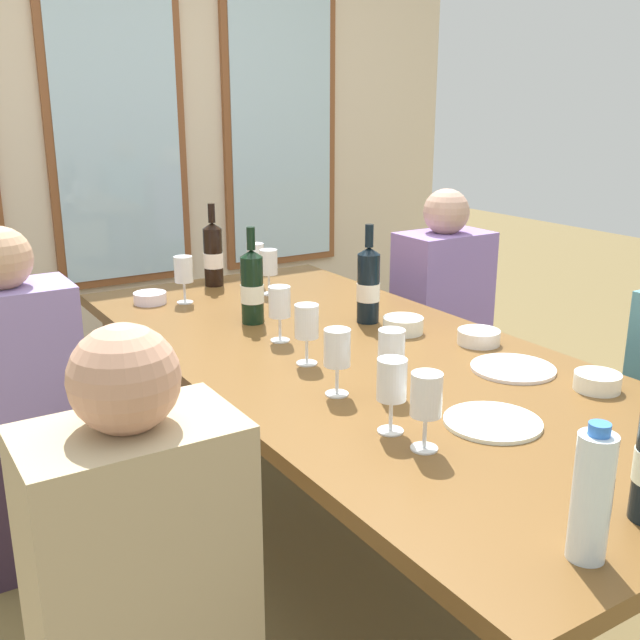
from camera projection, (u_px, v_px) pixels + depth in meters
name	position (u px, v px, depth m)	size (l,w,h in m)	color
ground_plane	(356.00, 570.00, 2.41)	(12.00, 12.00, 0.00)	brown
back_wall_with_windows	(113.00, 100.00, 3.77)	(4.22, 0.10, 2.90)	beige
dining_table	(359.00, 376.00, 2.22)	(1.02, 2.27, 0.74)	brown
white_plate_0	(513.00, 368.00, 2.07)	(0.23, 0.23, 0.01)	white
white_plate_1	(493.00, 422.00, 1.73)	(0.23, 0.23, 0.01)	white
wine_bottle_0	(368.00, 285.00, 2.48)	(0.08, 0.08, 0.33)	black
wine_bottle_1	(213.00, 254.00, 2.97)	(0.08, 0.08, 0.33)	black
wine_bottle_2	(252.00, 286.00, 2.47)	(0.08, 0.08, 0.32)	black
tasting_bowl_0	(403.00, 325.00, 2.39)	(0.13, 0.13, 0.05)	white
tasting_bowl_1	(479.00, 337.00, 2.28)	(0.13, 0.13, 0.04)	white
tasting_bowl_2	(150.00, 298.00, 2.74)	(0.12, 0.12, 0.04)	white
tasting_bowl_3	(597.00, 382.00, 1.92)	(0.12, 0.12, 0.05)	white
water_bottle	(592.00, 496.00, 1.20)	(0.06, 0.06, 0.24)	white
wine_glass_1	(426.00, 397.00, 1.57)	(0.07, 0.07, 0.17)	white
wine_glass_2	(252.00, 280.00, 2.58)	(0.07, 0.07, 0.17)	white
wine_glass_3	(391.00, 352.00, 1.86)	(0.07, 0.07, 0.17)	white
wine_glass_4	(255.00, 257.00, 2.95)	(0.07, 0.07, 0.17)	white
wine_glass_5	(337.00, 351.00, 1.87)	(0.07, 0.07, 0.17)	white
wine_glass_6	(392.00, 383.00, 1.66)	(0.07, 0.07, 0.17)	white
wine_glass_7	(280.00, 303.00, 2.28)	(0.07, 0.07, 0.17)	white
wine_glass_8	(269.00, 263.00, 2.83)	(0.07, 0.07, 0.17)	white
wine_glass_9	(307.00, 323.00, 2.08)	(0.07, 0.07, 0.17)	white
wine_glass_10	(183.00, 271.00, 2.71)	(0.07, 0.07, 0.17)	white
seated_person_0	(19.00, 413.00, 2.31)	(0.38, 0.24, 1.11)	#362535
seated_person_1	(441.00, 326.00, 3.20)	(0.38, 0.24, 1.11)	#27382C
seated_person_2	(144.00, 625.00, 1.38)	(0.38, 0.24, 1.11)	#2E2741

